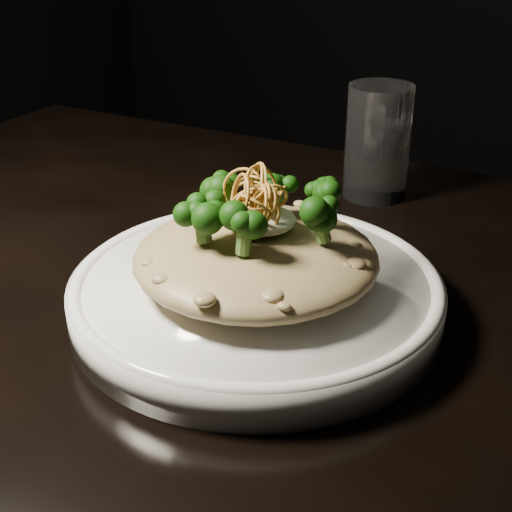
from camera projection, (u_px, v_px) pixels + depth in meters
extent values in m
cube|color=black|center=(201.00, 286.00, 0.71)|extent=(1.10, 0.80, 0.04)
cylinder|color=black|center=(85.00, 325.00, 1.34)|extent=(0.05, 0.05, 0.71)
cylinder|color=white|center=(256.00, 295.00, 0.62)|extent=(0.32, 0.32, 0.03)
ellipsoid|color=brown|center=(256.00, 257.00, 0.60)|extent=(0.21, 0.21, 0.05)
ellipsoid|color=white|center=(260.00, 220.00, 0.59)|extent=(0.06, 0.06, 0.02)
cylinder|color=white|center=(378.00, 142.00, 0.84)|extent=(0.09, 0.09, 0.13)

